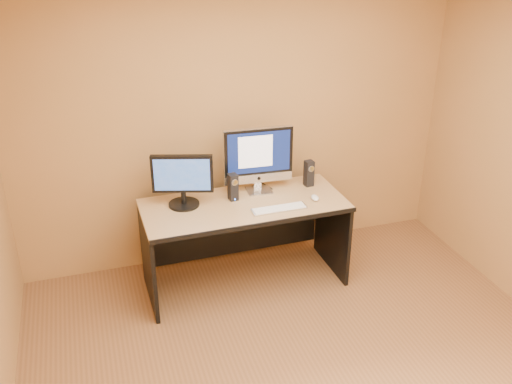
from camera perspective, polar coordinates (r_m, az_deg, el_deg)
walls at (r=3.38m, az=7.47°, el=-3.55°), size 4.00×4.00×2.60m
desk at (r=4.95m, az=-1.14°, el=-5.22°), size 1.71×0.77×0.79m
imac at (r=4.85m, az=0.32°, el=3.19°), size 0.62×0.26×0.58m
second_monitor at (r=4.67m, az=-7.35°, el=1.11°), size 0.56×0.39×0.45m
speaker_left at (r=4.78m, az=-2.32°, el=0.50°), size 0.08×0.09×0.23m
speaker_right at (r=5.06m, az=5.31°, el=1.87°), size 0.08×0.08×0.23m
keyboard at (r=4.66m, az=2.33°, el=-1.67°), size 0.46×0.13×0.02m
mouse at (r=4.84m, az=5.92°, el=-0.56°), size 0.08×0.12×0.04m
cable_a at (r=5.09m, az=0.87°, el=0.75°), size 0.08×0.23×0.01m
cable_b at (r=5.05m, az=-0.35°, el=0.54°), size 0.11×0.17×0.01m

